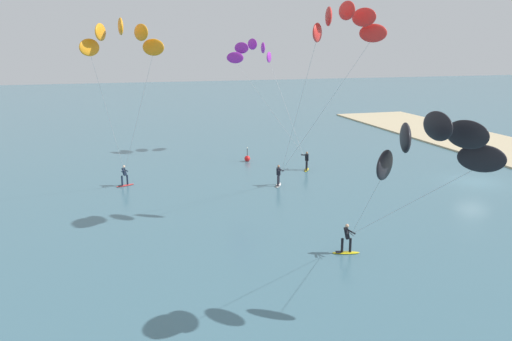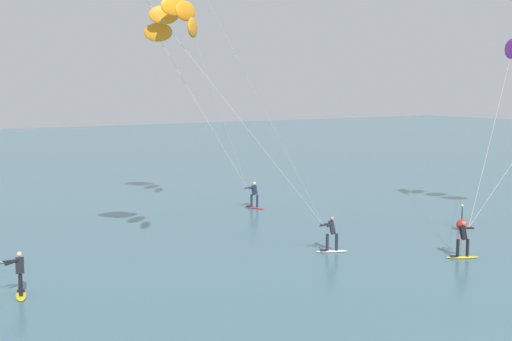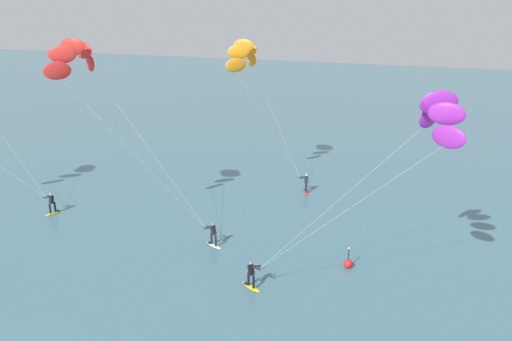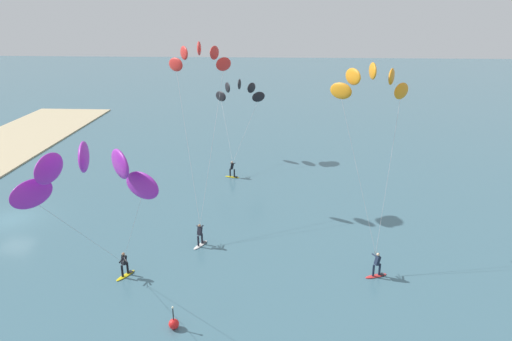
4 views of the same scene
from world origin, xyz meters
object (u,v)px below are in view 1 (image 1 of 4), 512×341
Objects in this scene: kitesurfer_far_out at (342,31)px; marker_buoy at (247,158)px; kitesurfer_nearshore at (431,150)px; kitesurfer_mid_water at (254,55)px; kitesurfer_downwind at (121,44)px.

marker_buoy is (17.46, 1.16, -11.46)m from kitesurfer_far_out.
kitesurfer_far_out reaches higher than kitesurfer_nearshore.
kitesurfer_mid_water is at bearing -4.60° from kitesurfer_nearshore.
kitesurfer_mid_water is (33.74, -2.71, 2.79)m from kitesurfer_nearshore.
kitesurfer_far_out is 14.20m from kitesurfer_downwind.
kitesurfer_mid_water is 0.91× the size of kitesurfer_downwind.
kitesurfer_nearshore is 33.96m from kitesurfer_mid_water.
kitesurfer_far_out is 1.06× the size of kitesurfer_downwind.
kitesurfer_nearshore is 22.00m from kitesurfer_downwind.
marker_buoy is at bearing 3.79° from kitesurfer_far_out.
kitesurfer_nearshore is 0.75× the size of kitesurfer_mid_water.
kitesurfer_mid_water is at bearing -41.83° from kitesurfer_downwind.
kitesurfer_downwind is (-14.84, 13.28, 1.09)m from kitesurfer_mid_water.
marker_buoy is at bearing -46.25° from kitesurfer_downwind.
marker_buoy is at bearing 154.64° from kitesurfer_mid_water.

